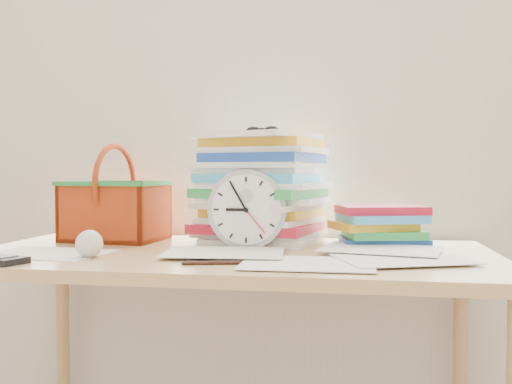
% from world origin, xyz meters
% --- Properties ---
extents(curtain, '(2.40, 0.01, 2.50)m').
position_xyz_m(curtain, '(0.00, 1.98, 1.30)').
color(curtain, silver).
rests_on(curtain, room_shell).
extents(desk, '(1.40, 0.70, 0.75)m').
position_xyz_m(desk, '(0.00, 1.60, 0.68)').
color(desk, tan).
rests_on(desk, ground).
extents(paper_stack, '(0.45, 0.41, 0.33)m').
position_xyz_m(paper_stack, '(0.05, 1.82, 0.91)').
color(paper_stack, white).
rests_on(paper_stack, desk).
extents(clock, '(0.22, 0.04, 0.22)m').
position_xyz_m(clock, '(0.04, 1.66, 0.86)').
color(clock, '#A7ADB1').
rests_on(clock, desk).
extents(sunglasses, '(0.13, 0.11, 0.03)m').
position_xyz_m(sunglasses, '(0.05, 1.83, 1.09)').
color(sunglasses, black).
rests_on(sunglasses, paper_stack).
extents(book_stack, '(0.32, 0.28, 0.12)m').
position_xyz_m(book_stack, '(0.40, 1.80, 0.81)').
color(book_stack, white).
rests_on(book_stack, desk).
extents(basket, '(0.32, 0.26, 0.29)m').
position_xyz_m(basket, '(-0.41, 1.79, 0.90)').
color(basket, '#BC4012').
rests_on(basket, desk).
extents(crumpled_ball, '(0.07, 0.07, 0.07)m').
position_xyz_m(crumpled_ball, '(-0.33, 1.44, 0.78)').
color(crumpled_ball, white).
rests_on(crumpled_ball, desk).
extents(pen, '(0.14, 0.04, 0.01)m').
position_xyz_m(pen, '(0.00, 1.38, 0.75)').
color(pen, black).
rests_on(pen, desk).
extents(scattered_papers, '(1.26, 0.42, 0.02)m').
position_xyz_m(scattered_papers, '(0.00, 1.60, 0.76)').
color(scattered_papers, white).
rests_on(scattered_papers, desk).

